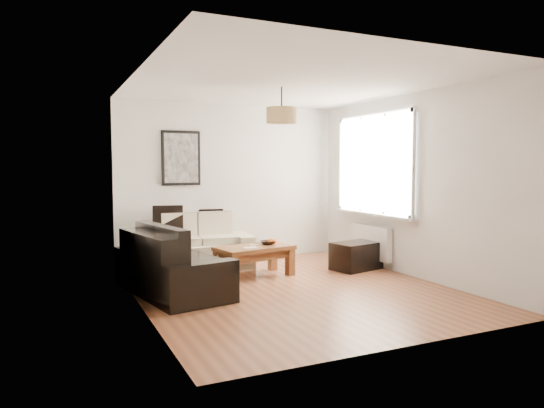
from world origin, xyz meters
name	(u,v)px	position (x,y,z in m)	size (l,w,h in m)	color
floor	(292,289)	(0.00, 0.00, 0.00)	(4.50, 4.50, 0.00)	brown
ceiling	(292,83)	(0.00, 0.00, 2.60)	(3.80, 4.50, 0.00)	white
wall_back	(231,183)	(0.00, 2.25, 1.30)	(3.80, 0.04, 2.60)	silver
wall_front	(412,197)	(0.00, -2.25, 1.30)	(3.80, 0.04, 2.60)	silver
wall_left	(138,190)	(-1.90, 0.00, 1.30)	(0.04, 4.50, 2.60)	silver
wall_right	(411,185)	(1.90, 0.00, 1.30)	(0.04, 4.50, 2.60)	silver
window_bay	(375,164)	(1.86, 0.80, 1.60)	(0.14, 1.90, 1.60)	white
radiator	(371,242)	(1.82, 0.80, 0.38)	(0.10, 0.90, 0.52)	white
poster	(181,158)	(-0.85, 2.22, 1.70)	(0.62, 0.04, 0.87)	black
pendant_shade	(282,115)	(0.00, 0.30, 2.23)	(0.40, 0.40, 0.20)	tan
loveseat_cream	(199,243)	(-0.70, 1.78, 0.39)	(1.59, 0.87, 0.79)	beige
sofa_leather	(172,262)	(-1.43, 0.45, 0.38)	(1.77, 0.86, 0.77)	black
coffee_table	(254,261)	(-0.16, 0.86, 0.22)	(1.07, 0.58, 0.44)	brown
ottoman	(356,256)	(1.45, 0.68, 0.21)	(0.73, 0.47, 0.41)	black
cushion_left	(168,221)	(-1.13, 1.97, 0.73)	(0.46, 0.14, 0.46)	black
cushion_right	(212,221)	(-0.43, 1.97, 0.69)	(0.38, 0.12, 0.38)	black
fruit_bowl	(268,243)	(0.07, 0.91, 0.47)	(0.23, 0.23, 0.06)	black
orange_a	(274,242)	(0.17, 0.89, 0.48)	(0.08, 0.08, 0.08)	#FF5515
orange_b	(274,241)	(0.18, 0.92, 0.48)	(0.06, 0.06, 0.06)	orange
orange_c	(270,241)	(0.12, 0.92, 0.48)	(0.08, 0.08, 0.08)	orange
papers	(250,248)	(-0.27, 0.74, 0.44)	(0.18, 0.12, 0.01)	white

